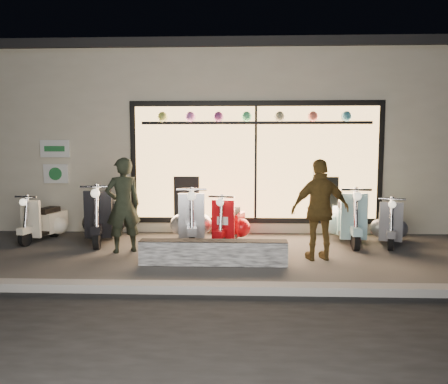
# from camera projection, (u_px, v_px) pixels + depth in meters

# --- Properties ---
(ground) EXTENTS (40.00, 40.00, 0.00)m
(ground) POSITION_uv_depth(u_px,v_px,m) (213.00, 255.00, 7.67)
(ground) COLOR #383533
(ground) RESTS_ON ground
(kerb) EXTENTS (40.00, 0.25, 0.12)m
(kerb) POSITION_uv_depth(u_px,v_px,m) (203.00, 288.00, 5.68)
(kerb) COLOR slate
(kerb) RESTS_ON ground
(shop_building) EXTENTS (10.20, 6.23, 4.20)m
(shop_building) POSITION_uv_depth(u_px,v_px,m) (224.00, 139.00, 12.41)
(shop_building) COLOR beige
(shop_building) RESTS_ON ground
(graffiti_barrier) EXTENTS (2.36, 0.28, 0.40)m
(graffiti_barrier) POSITION_uv_depth(u_px,v_px,m) (213.00, 253.00, 7.00)
(graffiti_barrier) COLOR black
(graffiti_barrier) RESTS_ON ground
(scooter_silver) EXTENTS (0.61, 1.53, 1.09)m
(scooter_silver) POSITION_uv_depth(u_px,v_px,m) (191.00, 220.00, 8.71)
(scooter_silver) COLOR black
(scooter_silver) RESTS_ON ground
(scooter_red) EXTENTS (0.64, 1.36, 0.96)m
(scooter_red) POSITION_uv_depth(u_px,v_px,m) (230.00, 223.00, 8.61)
(scooter_red) COLOR black
(scooter_red) RESTS_ON ground
(scooter_black) EXTENTS (0.68, 1.59, 1.13)m
(scooter_black) POSITION_uv_depth(u_px,v_px,m) (103.00, 218.00, 8.84)
(scooter_black) COLOR black
(scooter_black) RESTS_ON ground
(scooter_cream) EXTENTS (0.58, 1.29, 0.92)m
(scooter_cream) POSITION_uv_depth(u_px,v_px,m) (47.00, 221.00, 8.93)
(scooter_cream) COLOR black
(scooter_cream) RESTS_ON ground
(scooter_blue) EXTENTS (0.52, 1.52, 1.08)m
(scooter_blue) POSITION_uv_depth(u_px,v_px,m) (348.00, 220.00, 8.72)
(scooter_blue) COLOR black
(scooter_blue) RESTS_ON ground
(scooter_grey) EXTENTS (0.65, 1.29, 0.92)m
(scooter_grey) POSITION_uv_depth(u_px,v_px,m) (389.00, 224.00, 8.58)
(scooter_grey) COLOR black
(scooter_grey) RESTS_ON ground
(man) EXTENTS (0.74, 0.65, 1.70)m
(man) POSITION_uv_depth(u_px,v_px,m) (123.00, 205.00, 7.79)
(man) COLOR black
(man) RESTS_ON ground
(woman) EXTENTS (1.05, 0.58, 1.69)m
(woman) POSITION_uv_depth(u_px,v_px,m) (320.00, 210.00, 7.26)
(woman) COLOR brown
(woman) RESTS_ON ground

